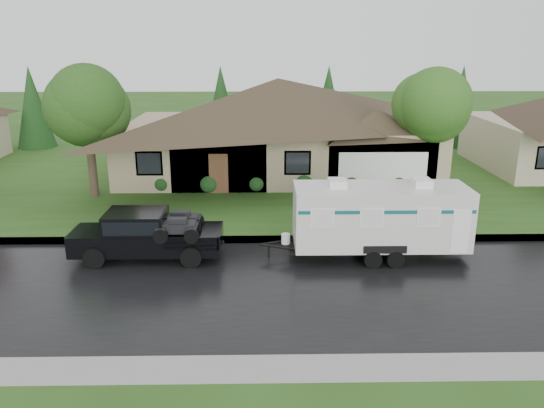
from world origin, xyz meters
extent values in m
plane|color=#294917|center=(0.00, 0.00, 0.00)|extent=(140.00, 140.00, 0.00)
cube|color=black|center=(0.00, -2.00, 0.01)|extent=(140.00, 8.00, 0.01)
cube|color=gray|center=(0.00, 2.25, 0.07)|extent=(140.00, 0.50, 0.15)
cube|color=#294917|center=(0.00, 15.00, 0.07)|extent=(140.00, 26.00, 0.15)
cube|color=gray|center=(2.00, 14.00, 1.65)|extent=(18.00, 10.00, 3.00)
pyramid|color=#34281C|center=(2.00, 14.00, 5.75)|extent=(19.44, 10.80, 2.60)
cube|color=gray|center=(7.40, 11.00, 1.50)|extent=(5.76, 4.00, 2.70)
cylinder|color=#382B1E|center=(-7.66, 8.60, 1.58)|extent=(0.43, 0.43, 2.87)
sphere|color=#2E5A1D|center=(-7.66, 8.60, 4.73)|extent=(3.96, 3.96, 3.96)
cylinder|color=#382B1E|center=(9.91, 9.64, 1.53)|extent=(0.42, 0.42, 2.76)
sphere|color=#396D23|center=(9.91, 9.64, 4.55)|extent=(3.81, 3.81, 3.81)
sphere|color=#143814|center=(-4.30, 9.30, 0.65)|extent=(1.00, 1.00, 1.00)
sphere|color=#143814|center=(-1.78, 9.30, 0.65)|extent=(1.00, 1.00, 1.00)
sphere|color=#143814|center=(0.74, 9.30, 0.65)|extent=(1.00, 1.00, 1.00)
sphere|color=#143814|center=(3.26, 9.30, 0.65)|extent=(1.00, 1.00, 1.00)
sphere|color=#143814|center=(5.78, 9.30, 0.65)|extent=(1.00, 1.00, 1.00)
sphere|color=#143814|center=(8.30, 9.30, 0.65)|extent=(1.00, 1.00, 1.00)
cube|color=black|center=(-3.26, 0.59, 0.71)|extent=(5.48, 1.83, 0.78)
cube|color=black|center=(-5.27, 0.59, 0.96)|extent=(1.46, 1.78, 0.32)
cube|color=black|center=(-3.62, 0.59, 1.41)|extent=(2.19, 1.72, 0.82)
cube|color=black|center=(-3.62, 0.59, 1.46)|extent=(2.01, 1.75, 0.50)
cube|color=black|center=(-1.52, 0.59, 0.89)|extent=(2.01, 1.73, 0.05)
cylinder|color=black|center=(-4.99, -0.31, 0.38)|extent=(0.77, 0.29, 0.77)
cylinder|color=black|center=(-4.99, 1.48, 0.38)|extent=(0.77, 0.29, 0.77)
cylinder|color=black|center=(-1.52, -0.31, 0.38)|extent=(0.77, 0.29, 0.77)
cylinder|color=black|center=(-1.52, 1.48, 0.38)|extent=(0.77, 0.29, 0.77)
cube|color=silver|center=(5.44, 0.59, 1.62)|extent=(6.39, 2.19, 2.24)
cube|color=black|center=(5.44, 0.59, 0.37)|extent=(6.75, 1.10, 0.13)
cube|color=#0B4A50|center=(5.44, 0.59, 2.11)|extent=(6.26, 2.21, 0.13)
cube|color=white|center=(3.80, 0.59, 2.88)|extent=(0.64, 0.73, 0.29)
cube|color=white|center=(6.90, 0.59, 2.88)|extent=(0.64, 0.73, 0.29)
cylinder|color=black|center=(5.03, -0.49, 0.32)|extent=(0.64, 0.22, 0.64)
cylinder|color=black|center=(5.03, 1.66, 0.32)|extent=(0.64, 0.22, 0.64)
cylinder|color=black|center=(5.85, -0.49, 0.32)|extent=(0.64, 0.22, 0.64)
cylinder|color=black|center=(5.85, 1.66, 0.32)|extent=(0.64, 0.22, 0.64)
camera|label=1|loc=(1.08, -18.05, 7.84)|focal=35.00mm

